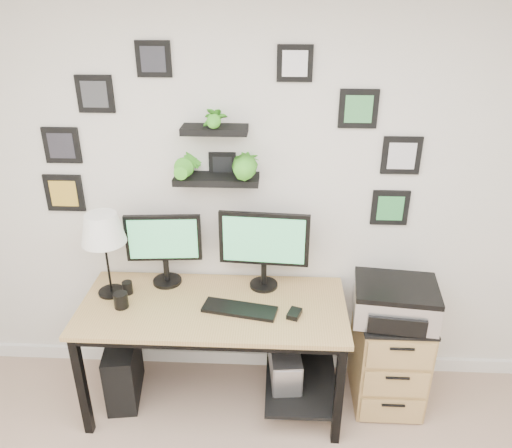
# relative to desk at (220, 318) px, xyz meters

# --- Properties ---
(room) EXTENTS (4.00, 4.00, 4.00)m
(room) POSITION_rel_desk_xyz_m (0.28, 0.32, -0.58)
(room) COLOR tan
(room) RESTS_ON ground
(desk) EXTENTS (1.60, 0.70, 0.75)m
(desk) POSITION_rel_desk_xyz_m (0.00, 0.00, 0.00)
(desk) COLOR tan
(desk) RESTS_ON ground
(monitor_left) EXTENTS (0.47, 0.20, 0.48)m
(monitor_left) POSITION_rel_desk_xyz_m (-0.36, 0.20, 0.40)
(monitor_left) COLOR black
(monitor_left) RESTS_ON desk
(monitor_right) EXTENTS (0.55, 0.19, 0.51)m
(monitor_right) POSITION_rel_desk_xyz_m (0.26, 0.18, 0.43)
(monitor_right) COLOR black
(monitor_right) RESTS_ON desk
(keyboard) EXTENTS (0.46, 0.22, 0.02)m
(keyboard) POSITION_rel_desk_xyz_m (0.13, -0.09, 0.13)
(keyboard) COLOR black
(keyboard) RESTS_ON desk
(mouse) EXTENTS (0.10, 0.12, 0.03)m
(mouse) POSITION_rel_desk_xyz_m (0.45, -0.12, 0.14)
(mouse) COLOR black
(mouse) RESTS_ON desk
(table_lamp) EXTENTS (0.26, 0.26, 0.54)m
(table_lamp) POSITION_rel_desk_xyz_m (-0.68, 0.07, 0.56)
(table_lamp) COLOR black
(table_lamp) RESTS_ON desk
(mug) EXTENTS (0.08, 0.08, 0.10)m
(mug) POSITION_rel_desk_xyz_m (-0.58, -0.08, 0.17)
(mug) COLOR black
(mug) RESTS_ON desk
(pen_cup) EXTENTS (0.06, 0.06, 0.08)m
(pen_cup) POSITION_rel_desk_xyz_m (-0.58, 0.06, 0.16)
(pen_cup) COLOR black
(pen_cup) RESTS_ON desk
(pc_tower_black) EXTENTS (0.24, 0.44, 0.42)m
(pc_tower_black) POSITION_rel_desk_xyz_m (-0.65, -0.02, -0.42)
(pc_tower_black) COLOR black
(pc_tower_black) RESTS_ON ground
(pc_tower_grey) EXTENTS (0.22, 0.43, 0.41)m
(pc_tower_grey) POSITION_rel_desk_xyz_m (0.41, 0.01, -0.42)
(pc_tower_grey) COLOR gray
(pc_tower_grey) RESTS_ON ground
(file_cabinet) EXTENTS (0.43, 0.53, 0.67)m
(file_cabinet) POSITION_rel_desk_xyz_m (1.07, 0.06, -0.29)
(file_cabinet) COLOR tan
(file_cabinet) RESTS_ON ground
(printer) EXTENTS (0.52, 0.44, 0.22)m
(printer) POSITION_rel_desk_xyz_m (1.05, 0.01, 0.15)
(printer) COLOR silver
(printer) RESTS_ON file_cabinet
(wall_decor) EXTENTS (2.29, 0.18, 1.07)m
(wall_decor) POSITION_rel_desk_xyz_m (-0.00, 0.26, 1.02)
(wall_decor) COLOR black
(wall_decor) RESTS_ON ground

